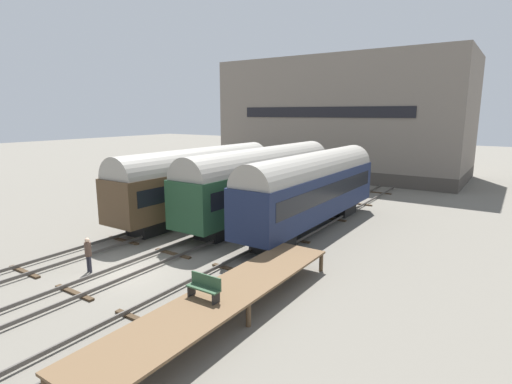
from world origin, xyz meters
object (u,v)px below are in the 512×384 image
train_car_brown (199,178)px  bench (205,286)px  person_worker (88,252)px  train_car_green (263,179)px  train_car_navy (313,186)px

train_car_brown → bench: 15.99m
bench → person_worker: (-8.07, 0.56, -0.42)m
train_car_green → person_worker: size_ratio=9.37×
train_car_navy → bench: (2.21, -13.65, -1.50)m
train_car_green → bench: 15.56m
train_car_navy → person_worker: (-5.86, -13.09, -1.92)m
train_car_green → train_car_brown: train_car_green is taller
train_car_green → person_worker: bearing=-96.7°
train_car_green → train_car_navy: 4.28m
train_car_green → bench: train_car_green is taller
train_car_green → train_car_brown: size_ratio=1.10×
train_car_navy → train_car_brown: bearing=-167.5°
train_car_green → person_worker: train_car_green is taller
train_car_green → train_car_brown: (-4.26, -2.30, -0.06)m
train_car_navy → bench: size_ratio=11.17×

